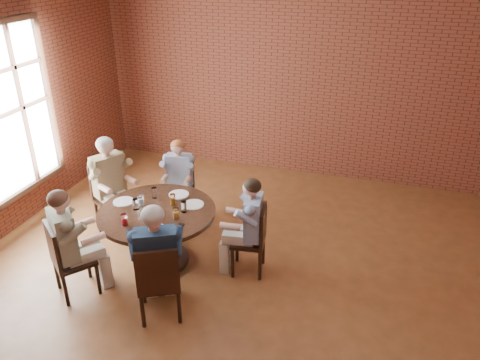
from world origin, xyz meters
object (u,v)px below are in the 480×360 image
(diner_b, at_px, (179,181))
(chair_e, at_px, (159,280))
(diner_a, at_px, (248,227))
(chair_b, at_px, (181,187))
(chair_d, at_px, (66,257))
(diner_c, at_px, (112,185))
(dining_table, at_px, (158,226))
(chair_c, at_px, (110,193))
(smartphone, at_px, (180,227))
(diner_d, at_px, (71,243))
(diner_e, at_px, (157,262))
(chair_a, at_px, (255,237))

(diner_b, relative_size, chair_e, 1.27)
(diner_a, xyz_separation_m, chair_b, (-1.32, 0.99, -0.15))
(diner_b, xyz_separation_m, chair_d, (-0.51, -1.96, -0.10))
(diner_c, bearing_deg, diner_b, -26.38)
(diner_a, height_order, chair_d, diner_a)
(dining_table, bearing_deg, diner_b, 100.21)
(dining_table, distance_m, chair_c, 1.21)
(chair_e, distance_m, smartphone, 0.71)
(chair_c, bearing_deg, diner_d, -134.59)
(diner_d, bearing_deg, chair_e, -147.15)
(diner_d, distance_m, smartphone, 1.21)
(diner_b, relative_size, diner_c, 0.89)
(chair_c, relative_size, diner_e, 0.70)
(dining_table, distance_m, diner_e, 0.96)
(diner_b, bearing_deg, chair_a, -43.35)
(chair_a, bearing_deg, diner_e, -45.01)
(diner_b, relative_size, diner_e, 0.89)
(chair_e, bearing_deg, chair_b, -98.70)
(chair_a, xyz_separation_m, chair_b, (-1.40, 0.97, -0.01))
(dining_table, height_order, diner_c, diner_c)
(chair_e, xyz_separation_m, smartphone, (-0.05, 0.67, 0.24))
(diner_c, relative_size, chair_e, 1.43)
(diner_e, bearing_deg, diner_c, -71.87)
(diner_b, height_order, diner_d, diner_d)
(diner_a, xyz_separation_m, chair_e, (-0.65, -1.09, -0.12))
(chair_d, height_order, diner_e, diner_e)
(chair_e, height_order, smartphone, chair_e)
(chair_e, bearing_deg, diner_d, -32.72)
(diner_a, distance_m, chair_c, 2.22)
(diner_b, relative_size, chair_c, 1.28)
(diner_b, relative_size, smartphone, 8.99)
(chair_a, xyz_separation_m, chair_d, (-1.90, -1.05, 0.02))
(chair_b, xyz_separation_m, diner_c, (-0.76, -0.59, 0.20))
(chair_d, relative_size, diner_e, 0.69)
(chair_a, bearing_deg, diner_a, -90.00)
(diner_a, height_order, diner_d, diner_d)
(diner_a, height_order, smartphone, diner_a)
(chair_e, xyz_separation_m, diner_e, (-0.04, 0.08, 0.17))
(diner_a, xyz_separation_m, diner_e, (-0.69, -1.01, 0.05))
(dining_table, bearing_deg, chair_d, -128.88)
(chair_c, distance_m, chair_e, 2.16)
(dining_table, distance_m, chair_b, 1.16)
(chair_b, relative_size, chair_d, 0.93)
(diner_c, height_order, smartphone, diner_c)
(chair_b, bearing_deg, diner_e, -82.59)
(diner_c, xyz_separation_m, diner_e, (1.40, -1.41, 0.00))
(chair_c, distance_m, chair_d, 1.52)
(chair_a, height_order, diner_b, diner_b)
(dining_table, bearing_deg, chair_c, 150.16)
(chair_a, height_order, chair_d, chair_d)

